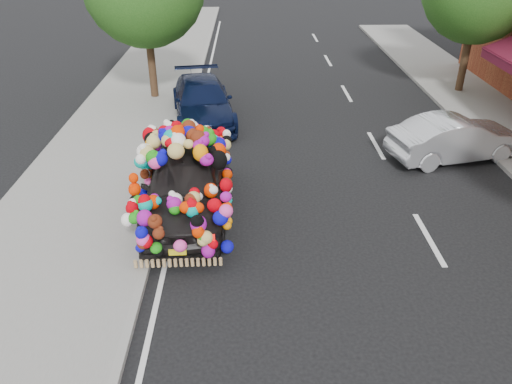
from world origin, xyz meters
TOP-DOWN VIEW (x-y plane):
  - ground at (0.00, 0.00)m, footprint 100.00×100.00m
  - sidewalk at (-4.30, 0.00)m, footprint 4.00×60.00m
  - kerb at (-2.35, 0.00)m, footprint 0.15×60.00m
  - lane_markings at (3.60, 0.00)m, footprint 6.00×50.00m
  - plush_art_car at (-1.75, 1.25)m, footprint 2.31×4.79m
  - navy_sedan at (-1.80, 7.22)m, footprint 2.62×4.87m
  - silver_hatchback at (5.58, 4.02)m, footprint 4.02×2.19m

SIDE VIEW (x-z plane):
  - ground at x=0.00m, z-range 0.00..0.00m
  - lane_markings at x=3.60m, z-range 0.00..0.01m
  - sidewalk at x=-4.30m, z-range 0.00..0.12m
  - kerb at x=-2.35m, z-range 0.00..0.13m
  - silver_hatchback at x=5.58m, z-range 0.00..1.26m
  - navy_sedan at x=-1.80m, z-range 0.00..1.34m
  - plush_art_car at x=-1.75m, z-range 0.03..2.22m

